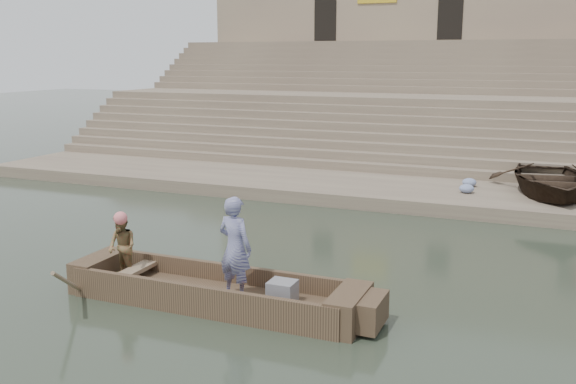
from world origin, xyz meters
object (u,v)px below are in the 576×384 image
Objects in this scene: main_rowboat at (214,298)px; beached_rowboat at (551,179)px; standing_man at (235,248)px; television at (282,292)px; rowing_man at (122,247)px.

beached_rowboat is (5.53, 10.52, 0.76)m from main_rowboat.
standing_man is 1.13m from television.
television reaches higher than main_rowboat.
main_rowboat is 1.37m from television.
television is at bearing 17.87° from rowing_man.
rowing_man is at bearing -135.67° from beached_rowboat.
beached_rowboat is (5.06, 10.57, -0.27)m from standing_man.
standing_man is at bearing 16.58° from rowing_man.
standing_man is at bearing -176.57° from television.
standing_man is at bearing -125.63° from beached_rowboat.
standing_man reaches higher than television.
main_rowboat is at bearing 180.00° from television.
beached_rowboat is at bearing 72.46° from rowing_man.
beached_rowboat is (7.53, 10.51, 0.03)m from rowing_man.
television is 11.34m from beached_rowboat.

